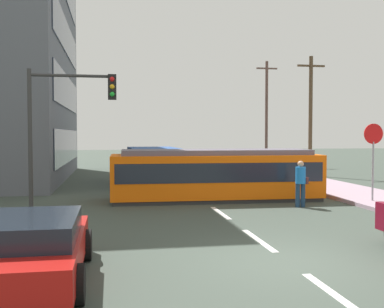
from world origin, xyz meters
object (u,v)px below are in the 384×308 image
object	(u,v)px
pedestrian_crossing	(301,181)
stop_sign	(373,146)
parked_sedan_near	(31,248)
utility_pole_far	(266,111)
streetcar_tram	(215,174)
city_bus	(155,163)
utility_pole_mid	(311,113)
traffic_light_mast	(66,112)

from	to	relation	value
pedestrian_crossing	stop_sign	bearing A→B (deg)	3.31
parked_sedan_near	utility_pole_far	world-z (taller)	utility_pole_far
pedestrian_crossing	utility_pole_far	size ratio (longest dim) A/B	0.19
pedestrian_crossing	utility_pole_far	world-z (taller)	utility_pole_far
streetcar_tram	pedestrian_crossing	bearing A→B (deg)	-42.04
city_bus	pedestrian_crossing	size ratio (longest dim) A/B	3.59
utility_pole_mid	stop_sign	bearing A→B (deg)	-103.41
traffic_light_mast	utility_pole_mid	world-z (taller)	utility_pole_mid
utility_pole_far	pedestrian_crossing	bearing A→B (deg)	-106.10
streetcar_tram	city_bus	distance (m)	6.63
traffic_light_mast	utility_pole_far	bearing A→B (deg)	56.05
pedestrian_crossing	streetcar_tram	bearing A→B (deg)	137.96
stop_sign	utility_pole_far	world-z (taller)	utility_pole_far
stop_sign	utility_pole_far	distance (m)	21.77
streetcar_tram	traffic_light_mast	world-z (taller)	traffic_light_mast
stop_sign	utility_pole_far	size ratio (longest dim) A/B	0.33
pedestrian_crossing	utility_pole_far	distance (m)	22.72
parked_sedan_near	stop_sign	distance (m)	13.32
stop_sign	utility_pole_mid	bearing A→B (deg)	76.59
utility_pole_mid	pedestrian_crossing	bearing A→B (deg)	-115.89
parked_sedan_near	utility_pole_far	bearing A→B (deg)	63.44
stop_sign	utility_pole_far	bearing A→B (deg)	81.26
traffic_light_mast	stop_sign	bearing A→B (deg)	-0.17
utility_pole_far	utility_pole_mid	bearing A→B (deg)	-93.12
streetcar_tram	pedestrian_crossing	world-z (taller)	streetcar_tram
city_bus	parked_sedan_near	xyz separation A→B (m)	(-3.70, -15.84, -0.46)
pedestrian_crossing	parked_sedan_near	bearing A→B (deg)	-138.74
parked_sedan_near	traffic_light_mast	world-z (taller)	traffic_light_mast
streetcar_tram	utility_pole_far	xyz separation A→B (m)	(8.82, 19.21, 3.52)
stop_sign	traffic_light_mast	bearing A→B (deg)	179.83
city_bus	parked_sedan_near	bearing A→B (deg)	-103.14
city_bus	utility_pole_far	xyz separation A→B (m)	(10.63, 12.83, 3.47)
stop_sign	parked_sedan_near	bearing A→B (deg)	-146.58
utility_pole_far	streetcar_tram	bearing A→B (deg)	-114.67
city_bus	pedestrian_crossing	xyz separation A→B (m)	(4.41, -8.72, -0.14)
parked_sedan_near	streetcar_tram	bearing A→B (deg)	59.80
streetcar_tram	utility_pole_far	world-z (taller)	utility_pole_far
city_bus	utility_pole_mid	world-z (taller)	utility_pole_mid
city_bus	traffic_light_mast	world-z (taller)	traffic_light_mast
streetcar_tram	parked_sedan_near	world-z (taller)	streetcar_tram
pedestrian_crossing	traffic_light_mast	distance (m)	8.50
stop_sign	traffic_light_mast	distance (m)	11.15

